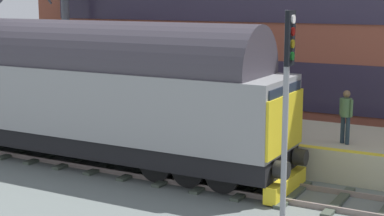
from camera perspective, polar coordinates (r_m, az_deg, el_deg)
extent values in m
plane|color=slate|center=(17.80, 3.81, -7.32)|extent=(140.00, 140.00, 0.00)
cube|color=gray|center=(17.16, 2.78, -7.72)|extent=(0.07, 60.00, 0.15)
cube|color=gray|center=(18.40, 4.77, -6.49)|extent=(0.07, 60.00, 0.15)
cube|color=#40493E|center=(16.77, 13.62, -8.55)|extent=(2.50, 0.26, 0.09)
cube|color=#40493E|center=(17.12, 9.55, -8.01)|extent=(2.50, 0.26, 0.09)
cube|color=#40493E|center=(17.54, 5.67, -7.46)|extent=(2.50, 0.26, 0.09)
cube|color=#40493E|center=(18.05, 2.00, -6.90)|extent=(2.50, 0.26, 0.09)
cube|color=#40493E|center=(18.62, -1.45, -6.35)|extent=(2.50, 0.26, 0.09)
cube|color=#40493E|center=(19.26, -4.68, -5.81)|extent=(2.50, 0.26, 0.09)
cube|color=#40493E|center=(19.95, -7.68, -5.29)|extent=(2.50, 0.26, 0.09)
cube|color=#40493E|center=(20.70, -10.47, -4.80)|extent=(2.50, 0.26, 0.09)
cube|color=#40493E|center=(21.50, -13.06, -4.33)|extent=(2.50, 0.26, 0.09)
cube|color=#40493E|center=(22.33, -15.46, -3.88)|extent=(2.50, 0.26, 0.09)
cube|color=#B9B69A|center=(20.86, 8.04, -3.31)|extent=(4.00, 44.00, 1.00)
cube|color=yellow|center=(19.07, 6.09, -3.01)|extent=(0.30, 44.00, 0.01)
cube|color=black|center=(21.48, -13.64, -2.24)|extent=(2.56, 17.30, 0.60)
cube|color=gray|center=(21.23, -13.80, 1.32)|extent=(2.70, 17.30, 2.10)
cylinder|color=#3B373F|center=(21.08, -13.94, 4.62)|extent=(2.56, 15.92, 2.57)
cube|color=yellow|center=(16.71, 8.76, -1.43)|extent=(2.65, 0.08, 1.58)
cube|color=#232D3D|center=(16.58, 8.77, 1.04)|extent=(2.38, 0.04, 0.64)
cube|color=#232D3D|center=(22.20, -11.44, 2.58)|extent=(0.04, 12.11, 0.44)
cylinder|color=black|center=(16.22, 8.43, -5.79)|extent=(0.48, 0.35, 0.48)
cylinder|color=black|center=(17.58, 10.16, -4.56)|extent=(0.48, 0.35, 0.48)
cube|color=yellow|center=(17.12, 8.79, -7.14)|extent=(2.43, 0.36, 0.47)
cylinder|color=black|center=(17.64, 3.92, -5.72)|extent=(1.64, 1.04, 1.04)
cylinder|color=black|center=(18.11, 0.75, -5.27)|extent=(1.64, 1.04, 1.04)
cylinder|color=black|center=(18.63, -2.24, -4.82)|extent=(1.64, 1.04, 1.04)
cylinder|color=gray|center=(14.42, 8.75, -1.13)|extent=(0.14, 0.14, 5.11)
cube|color=black|center=(14.15, 9.20, 6.49)|extent=(0.44, 0.10, 1.27)
cylinder|color=white|center=(14.11, 9.48, 8.24)|extent=(0.20, 0.06, 0.20)
cylinder|color=#500807|center=(14.12, 9.45, 7.10)|extent=(0.20, 0.06, 0.20)
cylinder|color=#53470A|center=(14.14, 9.41, 5.97)|extent=(0.20, 0.06, 0.20)
cylinder|color=#0A3E13|center=(14.16, 9.38, 4.84)|extent=(0.20, 0.06, 0.20)
cylinder|color=#253540|center=(18.92, 14.42, -2.07)|extent=(0.13, 0.13, 0.84)
cylinder|color=#253540|center=(19.05, 13.98, -1.97)|extent=(0.13, 0.13, 0.84)
cylinder|color=#476942|center=(18.85, 14.29, 0.06)|extent=(0.46, 0.46, 0.56)
sphere|color=brown|center=(18.79, 14.35, 1.29)|extent=(0.22, 0.22, 0.22)
cylinder|color=#476942|center=(18.72, 14.76, -0.04)|extent=(0.09, 0.09, 0.52)
cylinder|color=#476942|center=(18.99, 13.83, 0.15)|extent=(0.09, 0.09, 0.52)
cylinder|color=slate|center=(28.91, -11.69, 5.64)|extent=(0.36, 0.36, 6.24)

